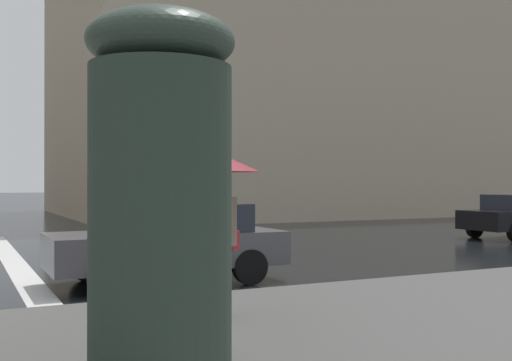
# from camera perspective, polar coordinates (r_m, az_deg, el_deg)

# --- Properties ---
(haussmann_block_corner) EXTENTS (17.49, 28.13, 18.26)m
(haussmann_block_corner) POSITION_cam_1_polar(r_m,az_deg,el_deg) (38.63, 4.21, 10.44)
(haussmann_block_corner) COLOR tan
(haussmann_block_corner) RESTS_ON ground_plane
(billboard_column) EXTENTS (1.25, 1.25, 3.08)m
(billboard_column) POSITION_cam_1_polar(r_m,az_deg,el_deg) (5.19, -8.87, -0.79)
(billboard_column) COLOR #28382D
(billboard_column) RESTS_ON sidewalk_pavement
(car_dark_grey) EXTENTS (1.85, 4.10, 1.41)m
(car_dark_grey) POSITION_cam_1_polar(r_m,az_deg,el_deg) (11.11, -8.08, -5.54)
(car_dark_grey) COLOR #4C4C51
(car_dark_grey) RESTS_ON ground_plane
(pedestrian_with_floral_umbrella) EXTENTS (0.93, 0.93, 1.98)m
(pedestrian_with_floral_umbrella) POSITION_cam_1_polar(r_m,az_deg,el_deg) (7.45, -3.14, -0.96)
(pedestrian_with_floral_umbrella) COLOR #6B5B4C
(pedestrian_with_floral_umbrella) RESTS_ON sidewalk_pavement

